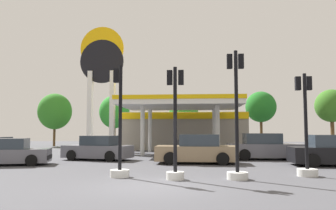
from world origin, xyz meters
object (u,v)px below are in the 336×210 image
object	(u,v)px
tree_3	(261,107)
car_1	(335,152)
tree_0	(55,111)
tree_2	(184,114)
car_0	(197,150)
car_2	(98,149)
car_4	(10,153)
traffic_signal_1	(119,145)
traffic_signal_2	(175,135)
tree_1	(114,112)
traffic_signal_3	(237,134)
car_5	(264,148)
tree_4	(332,106)
traffic_signal_0	(306,142)
station_pole_sign	(102,72)

from	to	relation	value
tree_3	car_1	bearing A→B (deg)	-90.44
tree_0	tree_2	bearing A→B (deg)	-0.17
car_0	car_1	bearing A→B (deg)	-5.90
car_0	tree_2	xyz separation A→B (m)	(-1.37, 19.02, 2.94)
car_1	car_2	size ratio (longest dim) A/B	1.01
tree_3	car_4	bearing A→B (deg)	-129.43
traffic_signal_1	traffic_signal_2	xyz separation A→B (m)	(2.26, -0.49, 0.39)
tree_2	tree_1	bearing A→B (deg)	171.43
car_1	tree_0	world-z (taller)	tree_0
traffic_signal_3	tree_2	world-z (taller)	tree_2
car_0	tree_2	world-z (taller)	tree_2
car_5	tree_0	size ratio (longest dim) A/B	0.76
tree_4	traffic_signal_1	bearing A→B (deg)	-126.38
car_4	tree_0	size ratio (longest dim) A/B	0.69
car_2	car_4	xyz separation A→B (m)	(-3.78, -3.42, -0.04)
car_0	tree_1	distance (m)	22.72
tree_4	tree_3	bearing A→B (deg)	172.87
traffic_signal_2	tree_1	size ratio (longest dim) A/B	0.71
car_1	car_4	distance (m)	17.13
car_2	car_5	bearing A→B (deg)	6.57
traffic_signal_3	tree_4	xyz separation A→B (m)	(13.16, 24.36, 2.78)
traffic_signal_0	car_1	bearing A→B (deg)	56.45
tree_2	tree_4	size ratio (longest dim) A/B	0.82
station_pole_sign	traffic_signal_2	xyz separation A→B (m)	(7.51, -16.15, -5.34)
car_5	tree_4	bearing A→B (deg)	56.18
station_pole_sign	car_5	size ratio (longest dim) A/B	2.38
traffic_signal_3	tree_2	xyz separation A→B (m)	(-2.86, 25.02, 1.97)
car_4	tree_0	distance (m)	22.06
station_pole_sign	car_1	bearing A→B (deg)	-34.47
car_2	tree_4	bearing A→B (deg)	38.65
station_pole_sign	car_5	world-z (taller)	station_pole_sign
station_pole_sign	car_1	distance (m)	19.83
tree_0	station_pole_sign	bearing A→B (deg)	-48.25
car_4	traffic_signal_0	xyz separation A→B (m)	(14.34, -3.20, 0.72)
traffic_signal_3	tree_1	size ratio (longest dim) A/B	0.82
traffic_signal_1	traffic_signal_3	bearing A→B (deg)	-3.14
traffic_signal_0	traffic_signal_1	xyz separation A→B (m)	(-7.51, -0.85, -0.09)
car_5	car_4	bearing A→B (deg)	-162.02
car_1	car_2	distance (m)	13.55
tree_0	tree_2	world-z (taller)	tree_0
car_4	tree_1	bearing A→B (deg)	89.36
car_2	tree_0	world-z (taller)	tree_0
car_5	tree_1	world-z (taller)	tree_1
tree_2	car_4	bearing A→B (deg)	-112.46
station_pole_sign	car_2	xyz separation A→B (m)	(2.19, -8.20, -6.31)
car_0	traffic_signal_2	size ratio (longest dim) A/B	1.07
station_pole_sign	traffic_signal_0	distance (m)	20.34
traffic_signal_1	traffic_signal_2	bearing A→B (deg)	-12.27
car_4	tree_3	xyz separation A→B (m)	(17.26, 20.98, 3.84)
traffic_signal_2	tree_4	bearing A→B (deg)	57.79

